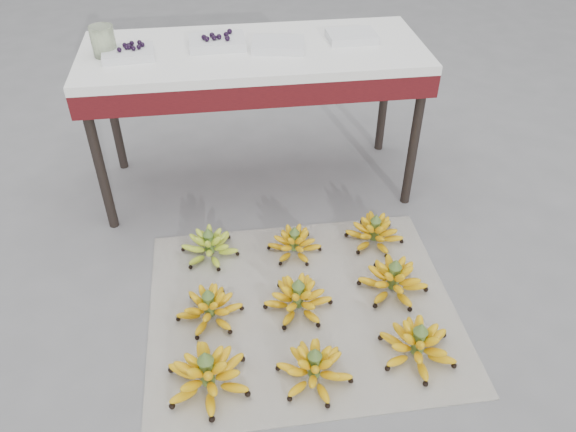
{
  "coord_description": "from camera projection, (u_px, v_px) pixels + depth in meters",
  "views": [
    {
      "loc": [
        -0.16,
        -1.51,
        1.75
      ],
      "look_at": [
        0.08,
        0.3,
        0.29
      ],
      "focal_mm": 35.0,
      "sensor_mm": 36.0,
      "label": 1
    }
  ],
  "objects": [
    {
      "name": "bunch_front_left",
      "position": [
        207.0,
        374.0,
        1.99
      ],
      "size": [
        0.4,
        0.4,
        0.19
      ],
      "rotation": [
        0.0,
        0.0,
        0.36
      ],
      "color": "#FFCC01",
      "rests_on": "newspaper_mat"
    },
    {
      "name": "bunch_mid_center",
      "position": [
        298.0,
        298.0,
        2.28
      ],
      "size": [
        0.3,
        0.3,
        0.17
      ],
      "rotation": [
        0.0,
        0.0,
        -0.1
      ],
      "color": "#FFCC01",
      "rests_on": "newspaper_mat"
    },
    {
      "name": "ground",
      "position": [
        277.0,
        319.0,
        2.28
      ],
      "size": [
        60.0,
        60.0,
        0.0
      ],
      "primitive_type": "plane",
      "color": "slate",
      "rests_on": "ground"
    },
    {
      "name": "glass_jar",
      "position": [
        103.0,
        41.0,
        2.45
      ],
      "size": [
        0.12,
        0.12,
        0.13
      ],
      "primitive_type": "cylinder",
      "rotation": [
        0.0,
        0.0,
        -0.12
      ],
      "color": "beige",
      "rests_on": "vendor_table"
    },
    {
      "name": "bunch_front_right",
      "position": [
        418.0,
        345.0,
        2.1
      ],
      "size": [
        0.33,
        0.33,
        0.18
      ],
      "rotation": [
        0.0,
        0.0,
        0.15
      ],
      "color": "#FFCC01",
      "rests_on": "newspaper_mat"
    },
    {
      "name": "tray_far_left",
      "position": [
        129.0,
        53.0,
        2.46
      ],
      "size": [
        0.24,
        0.18,
        0.06
      ],
      "color": "silver",
      "rests_on": "vendor_table"
    },
    {
      "name": "bunch_back_left",
      "position": [
        209.0,
        246.0,
        2.54
      ],
      "size": [
        0.33,
        0.33,
        0.16
      ],
      "rotation": [
        0.0,
        0.0,
        0.32
      ],
      "color": "#8AB020",
      "rests_on": "newspaper_mat"
    },
    {
      "name": "newspaper_mat",
      "position": [
        302.0,
        308.0,
        2.32
      ],
      "size": [
        1.25,
        1.06,
        0.01
      ],
      "primitive_type": "cube",
      "rotation": [
        0.0,
        0.0,
        0.0
      ],
      "color": "white",
      "rests_on": "ground"
    },
    {
      "name": "bunch_mid_right",
      "position": [
        393.0,
        280.0,
        2.36
      ],
      "size": [
        0.35,
        0.35,
        0.18
      ],
      "rotation": [
        0.0,
        0.0,
        0.26
      ],
      "color": "#FFCC01",
      "rests_on": "newspaper_mat"
    },
    {
      "name": "bunch_back_right",
      "position": [
        374.0,
        232.0,
        2.61
      ],
      "size": [
        0.32,
        0.32,
        0.16
      ],
      "rotation": [
        0.0,
        0.0,
        0.27
      ],
      "color": "#FFCC01",
      "rests_on": "newspaper_mat"
    },
    {
      "name": "bunch_mid_left",
      "position": [
        210.0,
        308.0,
        2.25
      ],
      "size": [
        0.3,
        0.3,
        0.16
      ],
      "rotation": [
        0.0,
        0.0,
        -0.16
      ],
      "color": "#FFCC01",
      "rests_on": "newspaper_mat"
    },
    {
      "name": "tray_far_right",
      "position": [
        352.0,
        36.0,
        2.62
      ],
      "size": [
        0.23,
        0.17,
        0.04
      ],
      "color": "silver",
      "rests_on": "vendor_table"
    },
    {
      "name": "bunch_back_center",
      "position": [
        294.0,
        243.0,
        2.56
      ],
      "size": [
        0.32,
        0.32,
        0.15
      ],
      "rotation": [
        0.0,
        0.0,
        -0.4
      ],
      "color": "#FFCC01",
      "rests_on": "newspaper_mat"
    },
    {
      "name": "bunch_front_center",
      "position": [
        314.0,
        368.0,
        2.02
      ],
      "size": [
        0.33,
        0.33,
        0.17
      ],
      "rotation": [
        0.0,
        0.0,
        0.23
      ],
      "color": "#FFCC01",
      "rests_on": "newspaper_mat"
    },
    {
      "name": "vendor_table",
      "position": [
        254.0,
        66.0,
        2.61
      ],
      "size": [
        1.57,
        0.63,
        0.76
      ],
      "color": "black",
      "rests_on": "ground"
    },
    {
      "name": "tray_left",
      "position": [
        217.0,
        42.0,
        2.56
      ],
      "size": [
        0.26,
        0.19,
        0.06
      ],
      "color": "silver",
      "rests_on": "vendor_table"
    },
    {
      "name": "tray_right",
      "position": [
        278.0,
        45.0,
        2.54
      ],
      "size": [
        0.26,
        0.2,
        0.04
      ],
      "color": "silver",
      "rests_on": "vendor_table"
    }
  ]
}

